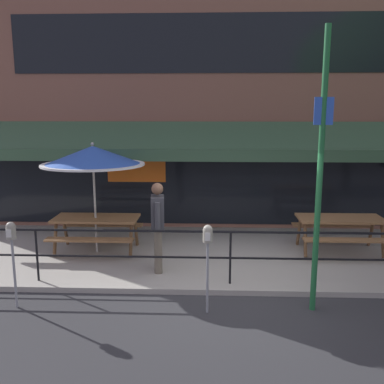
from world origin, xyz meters
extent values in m
plane|color=#2D2D30|center=(0.00, 0.00, 0.00)|extent=(120.00, 120.00, 0.00)
cube|color=#9E998E|center=(0.00, 2.00, 0.05)|extent=(15.00, 4.00, 0.10)
cube|color=brown|center=(0.00, 4.25, 3.28)|extent=(15.00, 0.50, 6.56)
cube|color=black|center=(0.00, 3.99, 4.72)|extent=(10.50, 0.02, 1.40)
cube|color=black|center=(0.00, 3.99, 1.35)|extent=(12.00, 0.02, 2.30)
cube|color=orange|center=(-2.25, 3.97, 1.65)|extent=(1.50, 0.02, 0.70)
cube|color=#335138|center=(0.00, 3.45, 2.50)|extent=(13.80, 0.92, 0.70)
cube|color=#335138|center=(0.00, 2.94, 2.10)|extent=(13.80, 0.08, 0.28)
cylinder|color=black|center=(-3.45, 0.30, 0.57)|extent=(0.04, 0.04, 0.95)
cylinder|color=black|center=(0.00, 0.30, 0.57)|extent=(0.04, 0.04, 0.95)
cube|color=black|center=(0.00, 0.30, 1.05)|extent=(13.80, 0.04, 0.04)
cube|color=black|center=(0.00, 0.30, 0.57)|extent=(13.80, 0.03, 0.03)
cube|color=brown|center=(-2.80, 1.95, 0.84)|extent=(1.80, 0.80, 0.05)
cube|color=brown|center=(-2.80, 1.37, 0.54)|extent=(1.80, 0.26, 0.04)
cube|color=brown|center=(-2.80, 2.53, 0.54)|extent=(1.80, 0.26, 0.04)
cylinder|color=brown|center=(-2.00, 1.63, 0.47)|extent=(0.07, 0.30, 0.73)
cylinder|color=brown|center=(-2.00, 2.27, 0.47)|extent=(0.07, 0.30, 0.73)
cylinder|color=brown|center=(-3.60, 1.63, 0.47)|extent=(0.07, 0.30, 0.73)
cylinder|color=brown|center=(-3.60, 2.27, 0.47)|extent=(0.07, 0.30, 0.73)
cube|color=brown|center=(2.44, 2.13, 0.84)|extent=(1.80, 0.80, 0.05)
cube|color=brown|center=(2.44, 1.55, 0.54)|extent=(1.80, 0.26, 0.04)
cube|color=brown|center=(2.44, 2.71, 0.54)|extent=(1.80, 0.26, 0.04)
cylinder|color=brown|center=(3.24, 1.81, 0.47)|extent=(0.07, 0.30, 0.73)
cylinder|color=brown|center=(3.24, 2.45, 0.47)|extent=(0.07, 0.30, 0.73)
cylinder|color=brown|center=(1.64, 1.81, 0.47)|extent=(0.07, 0.30, 0.73)
cylinder|color=brown|center=(1.64, 2.45, 0.47)|extent=(0.07, 0.30, 0.73)
cylinder|color=#B7B2A8|center=(-2.80, 1.91, 1.25)|extent=(0.04, 0.04, 2.30)
cone|color=#2D56B7|center=(-2.80, 1.91, 2.20)|extent=(2.10, 2.10, 0.42)
cylinder|color=white|center=(-2.80, 1.91, 2.01)|extent=(2.14, 2.14, 0.06)
sphere|color=#B7B2A8|center=(-2.80, 1.91, 2.44)|extent=(0.07, 0.07, 0.07)
cylinder|color=#665B4C|center=(-1.33, 0.75, 0.53)|extent=(0.15, 0.15, 0.86)
cylinder|color=#665B4C|center=(-1.35, 0.94, 0.53)|extent=(0.15, 0.15, 0.86)
cube|color=#38383D|center=(-1.34, 0.84, 1.26)|extent=(0.28, 0.42, 0.60)
cylinder|color=#38383D|center=(-1.31, 0.59, 1.23)|extent=(0.10, 0.10, 0.54)
cylinder|color=#38383D|center=(-1.37, 1.10, 1.23)|extent=(0.10, 0.10, 0.54)
sphere|color=brown|center=(-1.34, 0.84, 1.70)|extent=(0.22, 0.22, 0.22)
cylinder|color=gray|center=(-3.47, -0.56, 0.57)|extent=(0.04, 0.04, 1.15)
cylinder|color=gray|center=(-3.47, -0.56, 1.25)|extent=(0.15, 0.15, 0.20)
sphere|color=gray|center=(-3.47, -0.56, 1.35)|extent=(0.14, 0.14, 0.14)
cube|color=silver|center=(-3.47, -0.64, 1.26)|extent=(0.08, 0.01, 0.13)
cylinder|color=gray|center=(-0.40, -0.62, 0.57)|extent=(0.04, 0.04, 1.15)
cylinder|color=gray|center=(-0.40, -0.62, 1.25)|extent=(0.15, 0.15, 0.20)
sphere|color=gray|center=(-0.40, -0.62, 1.35)|extent=(0.14, 0.14, 0.14)
cube|color=silver|center=(-0.40, -0.70, 1.26)|extent=(0.08, 0.01, 0.13)
cylinder|color=#1E6033|center=(1.28, -0.45, 2.16)|extent=(0.09, 0.09, 4.33)
cube|color=blue|center=(1.28, -0.47, 3.12)|extent=(0.28, 0.02, 0.40)
camera|label=1|loc=(-0.39, -6.87, 3.13)|focal=40.00mm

